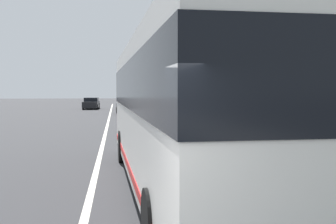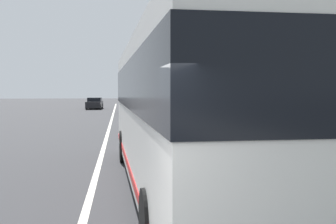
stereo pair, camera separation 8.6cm
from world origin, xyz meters
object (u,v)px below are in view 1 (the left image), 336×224
car_far_distant (91,104)px  roadside_tree_far_block (223,32)px  car_behind_bus (130,104)px  coach_bus (184,107)px  car_side_street (127,106)px  roadside_tree_mid_block (266,17)px

car_far_distant → roadside_tree_far_block: bearing=20.4°
car_behind_bus → roadside_tree_far_block: (-23.56, -4.52, 4.89)m
coach_bus → car_far_distant: (41.03, 4.49, -1.26)m
coach_bus → car_behind_bus: (37.58, -0.07, -1.21)m
coach_bus → car_far_distant: 41.30m
coach_bus → car_side_street: 30.37m
car_behind_bus → car_far_distant: car_behind_bus is taller
car_far_distant → car_side_street: bearing=22.2°
car_side_street → roadside_tree_far_block: (-16.31, -5.10, 4.89)m
car_far_distant → roadside_tree_mid_block: 36.16m
coach_bus → roadside_tree_mid_block: bearing=-36.4°
car_side_street → car_behind_bus: car_behind_bus is taller
car_side_street → roadside_tree_mid_block: 24.97m
roadside_tree_far_block → car_side_street: bearing=17.4°
car_behind_bus → roadside_tree_mid_block: 31.94m
car_behind_bus → roadside_tree_far_block: size_ratio=0.58×
car_side_street → car_far_distant: car_side_street is taller
car_side_street → roadside_tree_mid_block: size_ratio=0.68×
coach_bus → car_behind_bus: size_ratio=2.80×
coach_bus → car_side_street: size_ratio=2.69×
car_behind_bus → car_far_distant: size_ratio=0.93×
car_side_street → roadside_tree_far_block: size_ratio=0.60×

